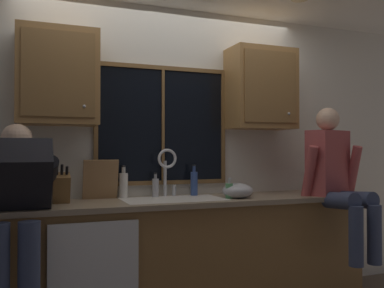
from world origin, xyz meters
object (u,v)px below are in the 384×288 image
knife_block (61,188)px  bottle_green_glass (194,183)px  bottle_amber_small (123,185)px  person_standing (15,209)px  soap_dispenser (229,190)px  person_sitting_on_counter (336,174)px  mixing_bowl (238,191)px  cutting_board (101,179)px  bottle_tall_clear (155,187)px

knife_block → bottle_green_glass: size_ratio=1.21×
bottle_amber_small → knife_block: bearing=-160.3°
person_standing → bottle_amber_small: size_ratio=5.65×
bottle_green_glass → person_standing: bearing=-161.3°
soap_dispenser → bottle_green_glass: bottle_green_glass is taller
person_sitting_on_counter → bottle_amber_small: person_sitting_on_counter is taller
mixing_bowl → cutting_board: bearing=163.8°
cutting_board → bottle_green_glass: (0.79, -0.03, -0.05)m
knife_block → person_sitting_on_counter: bearing=-8.1°
bottle_amber_small → mixing_bowl: bearing=-19.7°
person_standing → person_sitting_on_counter: bearing=0.3°
knife_block → cutting_board: 0.36m
person_standing → soap_dispenser: size_ratio=8.85×
person_standing → knife_block: bearing=47.3°
bottle_tall_clear → mixing_bowl: bearing=-25.8°
mixing_bowl → soap_dispenser: bearing=-169.7°
mixing_bowl → bottle_green_glass: 0.40m
cutting_board → bottle_tall_clear: 0.46m
person_sitting_on_counter → bottle_green_glass: size_ratio=4.75×
cutting_board → bottle_green_glass: bearing=-1.9°
knife_block → soap_dispenser: knife_block is taller
bottle_green_glass → bottle_tall_clear: bearing=177.8°
soap_dispenser → bottle_amber_small: (-0.79, 0.33, 0.04)m
cutting_board → mixing_bowl: (1.06, -0.31, -0.10)m
soap_dispenser → bottle_amber_small: bearing=157.4°
person_standing → knife_block: 0.46m
bottle_green_glass → bottle_amber_small: bottle_green_glass is taller
soap_dispenser → person_standing: bearing=-173.7°
person_sitting_on_counter → bottle_green_glass: (-1.11, 0.46, -0.07)m
knife_block → mixing_bowl: knife_block is taller
person_standing → bottle_green_glass: person_standing is taller
mixing_bowl → bottle_tall_clear: (-0.61, 0.30, 0.03)m
mixing_bowl → person_standing: bearing=-173.5°
soap_dispenser → bottle_tall_clear: bearing=149.5°
cutting_board → bottle_tall_clear: (0.45, -0.01, -0.07)m
person_standing → bottle_tall_clear: (1.06, 0.49, 0.06)m
bottle_amber_small → cutting_board: bearing=-178.2°
knife_block → bottle_tall_clear: bearing=11.8°
person_standing → cutting_board: person_standing is taller
mixing_bowl → bottle_green_glass: bottle_green_glass is taller
person_sitting_on_counter → bottle_amber_small: (-1.72, 0.49, -0.07)m
person_standing → bottle_tall_clear: 1.17m
mixing_bowl → bottle_amber_small: (-0.88, 0.31, 0.05)m
cutting_board → bottle_tall_clear: size_ratio=1.58×
person_sitting_on_counter → bottle_green_glass: bearing=157.5°
mixing_bowl → person_sitting_on_counter: bearing=-12.0°
bottle_amber_small → person_standing: bearing=-147.7°
knife_block → bottle_tall_clear: size_ratio=1.59×
cutting_board → soap_dispenser: size_ratio=1.89×
soap_dispenser → person_sitting_on_counter: bearing=-10.0°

